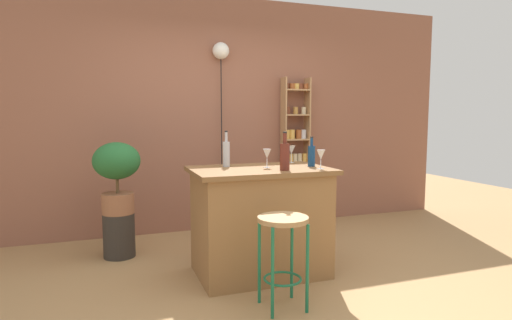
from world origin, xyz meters
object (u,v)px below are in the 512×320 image
at_px(bar_stool, 283,239).
at_px(wine_glass_right, 267,154).
at_px(plant_stool, 119,235).
at_px(wine_glass_center, 291,150).
at_px(potted_plant, 117,170).
at_px(bottle_spirits_clear, 311,155).
at_px(wine_glass_left, 321,155).
at_px(bottle_soda_blue, 226,153).
at_px(bottle_vinegar, 285,156).
at_px(pendant_globe_light, 221,54).
at_px(spice_shelf, 295,149).

distance_m(bar_stool, wine_glass_right, 0.91).
xyz_separation_m(plant_stool, wine_glass_right, (1.23, -0.87, 0.84)).
distance_m(wine_glass_center, wine_glass_right, 0.47).
bearing_deg(wine_glass_center, potted_plant, 160.32).
xyz_separation_m(potted_plant, wine_glass_right, (1.23, -0.87, 0.19)).
relative_size(wine_glass_center, wine_glass_right, 1.00).
xyz_separation_m(bottle_spirits_clear, wine_glass_left, (-0.01, -0.20, 0.02)).
height_order(bar_stool, bottle_soda_blue, bottle_soda_blue).
relative_size(bottle_spirits_clear, bottle_vinegar, 0.83).
bearing_deg(wine_glass_right, pendant_globe_light, 89.95).
xyz_separation_m(spice_shelf, bottle_soda_blue, (-1.27, -1.30, 0.09)).
height_order(plant_stool, pendant_globe_light, pendant_globe_light).
distance_m(wine_glass_left, pendant_globe_light, 2.10).
relative_size(spice_shelf, bottle_soda_blue, 5.84).
distance_m(plant_stool, wine_glass_left, 2.14).
distance_m(potted_plant, bottle_spirits_clear, 1.88).
relative_size(bottle_soda_blue, wine_glass_right, 1.95).
relative_size(potted_plant, pendant_globe_light, 0.31).
relative_size(bar_stool, plant_stool, 1.54).
bearing_deg(plant_stool, pendant_globe_light, 28.23).
xyz_separation_m(bottle_vinegar, wine_glass_left, (0.33, -0.02, -0.00)).
relative_size(spice_shelf, bottle_spirits_clear, 7.00).
height_order(plant_stool, wine_glass_left, wine_glass_left).
xyz_separation_m(spice_shelf, plant_stool, (-2.19, -0.61, -0.75)).
bearing_deg(wine_glass_right, bottle_spirits_clear, -5.86).
relative_size(bar_stool, bottle_spirits_clear, 2.53).
height_order(spice_shelf, wine_glass_center, spice_shelf).
relative_size(potted_plant, wine_glass_right, 4.27).
height_order(bottle_soda_blue, wine_glass_left, bottle_soda_blue).
bearing_deg(bar_stool, bottle_vinegar, 65.55).
height_order(bar_stool, potted_plant, potted_plant).
bearing_deg(wine_glass_right, bottle_vinegar, -72.14).
bearing_deg(bar_stool, potted_plant, 124.39).
distance_m(potted_plant, wine_glass_center, 1.70).
relative_size(bottle_vinegar, wine_glass_left, 1.96).
bearing_deg(bottle_vinegar, wine_glass_right, 107.86).
distance_m(bar_stool, bottle_vinegar, 0.77).
bearing_deg(wine_glass_left, plant_stool, 145.68).
bearing_deg(plant_stool, wine_glass_left, -34.32).
bearing_deg(bottle_vinegar, bottle_soda_blue, 133.47).
xyz_separation_m(spice_shelf, potted_plant, (-2.19, -0.61, -0.10)).
height_order(bar_stool, pendant_globe_light, pendant_globe_light).
bearing_deg(bar_stool, wine_glass_left, 40.54).
bearing_deg(wine_glass_center, spice_shelf, 63.48).
xyz_separation_m(plant_stool, wine_glass_center, (1.59, -0.57, 0.84)).
xyz_separation_m(bottle_soda_blue, wine_glass_left, (0.71, -0.43, -0.00)).
bearing_deg(bottle_spirits_clear, bar_stool, -130.04).
xyz_separation_m(bottle_vinegar, wine_glass_right, (-0.07, 0.22, -0.00)).
relative_size(bottle_soda_blue, wine_glass_left, 1.95).
distance_m(bar_stool, spice_shelf, 2.50).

